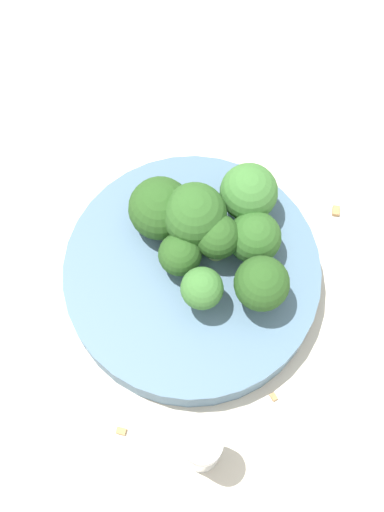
% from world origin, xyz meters
% --- Properties ---
extents(ground_plane, '(3.00, 3.00, 0.00)m').
position_xyz_m(ground_plane, '(0.00, 0.00, 0.00)').
color(ground_plane, beige).
extents(bowl, '(0.23, 0.23, 0.04)m').
position_xyz_m(bowl, '(0.00, 0.00, 0.02)').
color(bowl, slate).
rests_on(bowl, ground_plane).
extents(broccoli_floret_0, '(0.05, 0.05, 0.06)m').
position_xyz_m(broccoli_floret_0, '(0.06, -0.00, 0.07)').
color(broccoli_floret_0, '#84AD66').
rests_on(broccoli_floret_0, bowl).
extents(broccoli_floret_1, '(0.04, 0.04, 0.04)m').
position_xyz_m(broccoli_floret_1, '(-0.01, -0.00, 0.06)').
color(broccoli_floret_1, '#84AD66').
rests_on(broccoli_floret_1, bowl).
extents(broccoli_floret_2, '(0.04, 0.04, 0.05)m').
position_xyz_m(broccoli_floret_2, '(0.01, 0.02, 0.07)').
color(broccoli_floret_2, '#84AD66').
rests_on(broccoli_floret_2, bowl).
extents(broccoli_floret_3, '(0.04, 0.04, 0.05)m').
position_xyz_m(broccoli_floret_3, '(0.02, -0.02, 0.07)').
color(broccoli_floret_3, '#7A9E5B').
rests_on(broccoli_floret_3, bowl).
extents(broccoli_floret_4, '(0.05, 0.05, 0.06)m').
position_xyz_m(broccoli_floret_4, '(0.02, 0.07, 0.07)').
color(broccoli_floret_4, '#8EB770').
rests_on(broccoli_floret_4, bowl).
extents(broccoli_floret_5, '(0.05, 0.05, 0.05)m').
position_xyz_m(broccoli_floret_5, '(0.04, 0.04, 0.06)').
color(broccoli_floret_5, '#8EB770').
rests_on(broccoli_floret_5, bowl).
extents(broccoli_floret_6, '(0.06, 0.06, 0.07)m').
position_xyz_m(broccoli_floret_6, '(-0.01, 0.03, 0.07)').
color(broccoli_floret_6, '#84AD66').
rests_on(broccoli_floret_6, bowl).
extents(broccoli_floret_7, '(0.06, 0.06, 0.06)m').
position_xyz_m(broccoli_floret_7, '(-0.04, 0.03, 0.06)').
color(broccoli_floret_7, '#84AD66').
rests_on(broccoli_floret_7, bowl).
extents(pepper_shaker, '(0.03, 0.03, 0.08)m').
position_xyz_m(pepper_shaker, '(0.07, -0.14, 0.04)').
color(pepper_shaker, '#B2B7BC').
rests_on(pepper_shaker, ground_plane).
extents(almond_crumb_0, '(0.01, 0.01, 0.01)m').
position_xyz_m(almond_crumb_0, '(0.00, -0.15, 0.00)').
color(almond_crumb_0, '#AD7F4C').
rests_on(almond_crumb_0, ground_plane).
extents(almond_crumb_1, '(0.01, 0.01, 0.01)m').
position_xyz_m(almond_crumb_1, '(0.10, 0.12, 0.00)').
color(almond_crumb_1, '#AD7F4C').
rests_on(almond_crumb_1, ground_plane).
extents(almond_crumb_2, '(0.01, 0.01, 0.01)m').
position_xyz_m(almond_crumb_2, '(0.11, -0.07, 0.00)').
color(almond_crumb_2, '#AD7F4C').
rests_on(almond_crumb_2, ground_plane).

